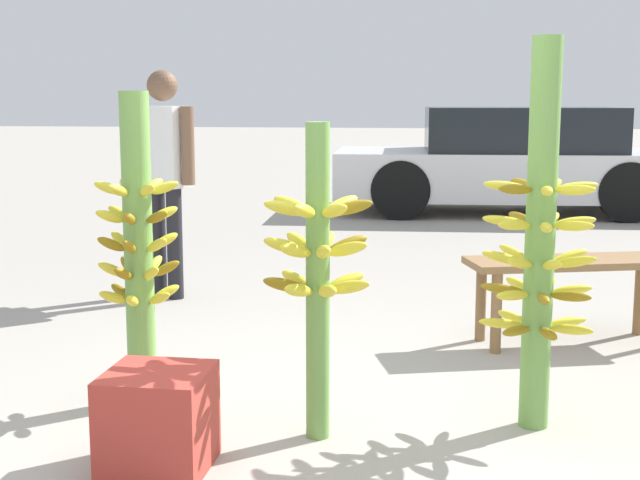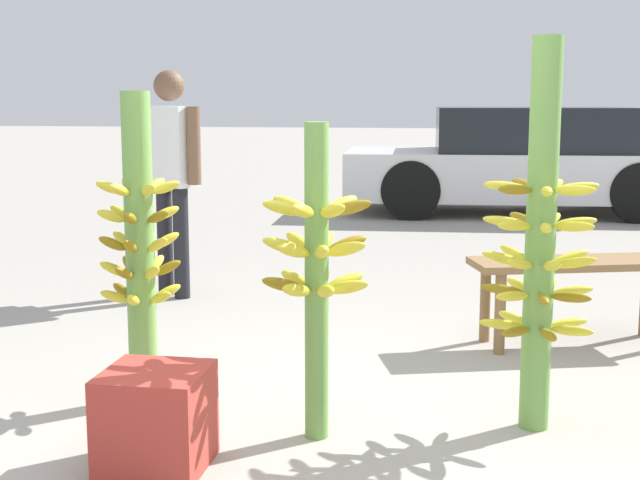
{
  "view_description": "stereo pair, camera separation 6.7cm",
  "coord_description": "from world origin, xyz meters",
  "px_view_note": "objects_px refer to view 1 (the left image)",
  "views": [
    {
      "loc": [
        0.47,
        -3.31,
        1.38
      ],
      "look_at": [
        -0.09,
        0.42,
        0.78
      ],
      "focal_mm": 50.0,
      "sensor_mm": 36.0,
      "label": 1
    },
    {
      "loc": [
        0.54,
        -3.3,
        1.38
      ],
      "look_at": [
        -0.09,
        0.42,
        0.78
      ],
      "focal_mm": 50.0,
      "sensor_mm": 36.0,
      "label": 2
    }
  ],
  "objects_px": {
    "banana_stalk_center": "(318,267)",
    "vendor_person": "(164,163)",
    "market_bench": "(572,274)",
    "produce_crate": "(158,420)",
    "banana_stalk_left": "(138,248)",
    "parked_car": "(509,161)",
    "banana_stalk_right": "(540,243)"
  },
  "relations": [
    {
      "from": "banana_stalk_center",
      "to": "vendor_person",
      "type": "distance_m",
      "value": 2.86
    },
    {
      "from": "vendor_person",
      "to": "market_bench",
      "type": "xyz_separation_m",
      "value": [
        2.66,
        -0.83,
        -0.54
      ]
    },
    {
      "from": "banana_stalk_right",
      "to": "produce_crate",
      "type": "height_order",
      "value": "banana_stalk_right"
    },
    {
      "from": "market_bench",
      "to": "parked_car",
      "type": "distance_m",
      "value": 6.09
    },
    {
      "from": "banana_stalk_left",
      "to": "vendor_person",
      "type": "xyz_separation_m",
      "value": [
        -0.59,
        2.15,
        0.23
      ]
    },
    {
      "from": "banana_stalk_left",
      "to": "produce_crate",
      "type": "distance_m",
      "value": 0.95
    },
    {
      "from": "banana_stalk_center",
      "to": "parked_car",
      "type": "bearing_deg",
      "value": 81.11
    },
    {
      "from": "market_bench",
      "to": "produce_crate",
      "type": "height_order",
      "value": "market_bench"
    },
    {
      "from": "banana_stalk_right",
      "to": "parked_car",
      "type": "distance_m",
      "value": 7.46
    },
    {
      "from": "banana_stalk_right",
      "to": "market_bench",
      "type": "xyz_separation_m",
      "value": [
        0.32,
        1.37,
        -0.39
      ]
    },
    {
      "from": "vendor_person",
      "to": "market_bench",
      "type": "distance_m",
      "value": 2.84
    },
    {
      "from": "banana_stalk_left",
      "to": "banana_stalk_center",
      "type": "xyz_separation_m",
      "value": [
        0.86,
        -0.31,
        -0.0
      ]
    },
    {
      "from": "banana_stalk_right",
      "to": "produce_crate",
      "type": "xyz_separation_m",
      "value": [
        -1.44,
        -0.67,
        -0.6
      ]
    },
    {
      "from": "banana_stalk_right",
      "to": "vendor_person",
      "type": "height_order",
      "value": "banana_stalk_right"
    },
    {
      "from": "banana_stalk_left",
      "to": "parked_car",
      "type": "height_order",
      "value": "banana_stalk_left"
    },
    {
      "from": "banana_stalk_center",
      "to": "banana_stalk_right",
      "type": "xyz_separation_m",
      "value": [
        0.89,
        0.26,
        0.08
      ]
    },
    {
      "from": "banana_stalk_right",
      "to": "produce_crate",
      "type": "bearing_deg",
      "value": -155.01
    },
    {
      "from": "banana_stalk_right",
      "to": "parked_car",
      "type": "height_order",
      "value": "banana_stalk_right"
    },
    {
      "from": "banana_stalk_center",
      "to": "market_bench",
      "type": "relative_size",
      "value": 1.04
    },
    {
      "from": "banana_stalk_right",
      "to": "market_bench",
      "type": "distance_m",
      "value": 1.45
    },
    {
      "from": "vendor_person",
      "to": "produce_crate",
      "type": "height_order",
      "value": "vendor_person"
    },
    {
      "from": "banana_stalk_left",
      "to": "vendor_person",
      "type": "height_order",
      "value": "vendor_person"
    },
    {
      "from": "banana_stalk_right",
      "to": "parked_car",
      "type": "bearing_deg",
      "value": 87.59
    },
    {
      "from": "vendor_person",
      "to": "market_bench",
      "type": "bearing_deg",
      "value": 14.04
    },
    {
      "from": "parked_car",
      "to": "vendor_person",
      "type": "bearing_deg",
      "value": 149.76
    },
    {
      "from": "produce_crate",
      "to": "vendor_person",
      "type": "bearing_deg",
      "value": 107.56
    },
    {
      "from": "produce_crate",
      "to": "market_bench",
      "type": "bearing_deg",
      "value": 49.27
    },
    {
      "from": "vendor_person",
      "to": "produce_crate",
      "type": "bearing_deg",
      "value": -41.03
    },
    {
      "from": "banana_stalk_left",
      "to": "vendor_person",
      "type": "relative_size",
      "value": 0.9
    },
    {
      "from": "banana_stalk_left",
      "to": "parked_car",
      "type": "distance_m",
      "value": 7.69
    },
    {
      "from": "banana_stalk_left",
      "to": "market_bench",
      "type": "height_order",
      "value": "banana_stalk_left"
    },
    {
      "from": "parked_car",
      "to": "produce_crate",
      "type": "height_order",
      "value": "parked_car"
    }
  ]
}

